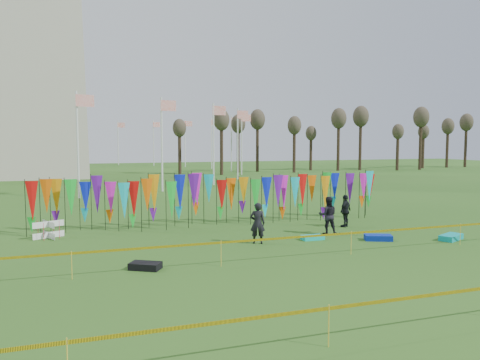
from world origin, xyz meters
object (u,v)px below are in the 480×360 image
object	(u,v)px
person_left	(258,223)
kite_bag_turquoise	(313,237)
box_kite	(49,230)
kite_bag_blue	(378,238)
person_right	(345,211)
person_mid	(328,215)
kite_bag_teal	(451,237)
kite_bag_black	(145,266)

from	to	relation	value
person_left	kite_bag_turquoise	xyz separation A→B (m)	(2.54, -0.06, -0.77)
box_kite	kite_bag_blue	xyz separation A→B (m)	(13.48, -5.04, -0.27)
person_right	person_mid	bearing A→B (deg)	5.32
person_mid	kite_bag_teal	world-z (taller)	person_mid
person_right	kite_bag_turquoise	distance (m)	3.78
person_right	kite_bag_blue	distance (m)	3.34
person_right	kite_bag_turquoise	size ratio (longest dim) A/B	1.68
box_kite	kite_bag_blue	size ratio (longest dim) A/B	0.69
kite_bag_turquoise	kite_bag_black	world-z (taller)	kite_bag_black
person_left	box_kite	bearing A→B (deg)	-4.03
box_kite	person_left	distance (m)	9.22
kite_bag_blue	person_left	bearing A→B (deg)	168.01
kite_bag_turquoise	kite_bag_blue	bearing A→B (deg)	-21.47
person_right	kite_bag_black	distance (m)	11.49
person_right	kite_bag_turquoise	xyz separation A→B (m)	(-2.98, -2.21, -0.71)
box_kite	person_mid	size ratio (longest dim) A/B	0.45
kite_bag_blue	kite_bag_teal	distance (m)	3.18
person_left	person_mid	bearing A→B (deg)	-146.26
kite_bag_turquoise	kite_bag_teal	size ratio (longest dim) A/B	0.78
box_kite	person_left	bearing A→B (deg)	-25.34
kite_bag_black	kite_bag_teal	distance (m)	13.16
box_kite	kite_bag_turquoise	xyz separation A→B (m)	(10.86, -4.01, -0.29)
kite_bag_turquoise	kite_bag_teal	bearing A→B (deg)	-19.28
person_left	kite_bag_teal	world-z (taller)	person_left
person_left	person_mid	size ratio (longest dim) A/B	0.99
person_mid	kite_bag_teal	distance (m)	5.32
person_left	kite_bag_black	bearing A→B (deg)	48.08
kite_bag_black	kite_bag_teal	xyz separation A→B (m)	(13.16, 0.46, 0.00)
box_kite	person_right	xyz separation A→B (m)	(13.84, -1.79, 0.42)
kite_bag_black	kite_bag_teal	bearing A→B (deg)	2.00
box_kite	kite_bag_turquoise	world-z (taller)	box_kite
kite_bag_blue	kite_bag_black	distance (m)	10.22
box_kite	person_mid	distance (m)	12.51
box_kite	kite_bag_blue	distance (m)	14.39
person_mid	kite_bag_blue	size ratio (longest dim) A/B	1.53
person_left	kite_bag_blue	world-z (taller)	person_left
kite_bag_blue	kite_bag_turquoise	bearing A→B (deg)	158.53
kite_bag_blue	kite_bag_teal	bearing A→B (deg)	-17.35
kite_bag_turquoise	kite_bag_teal	world-z (taller)	kite_bag_teal
person_mid	kite_bag_turquoise	bearing A→B (deg)	57.74
kite_bag_blue	person_right	bearing A→B (deg)	83.65
person_right	kite_bag_black	size ratio (longest dim) A/B	1.61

